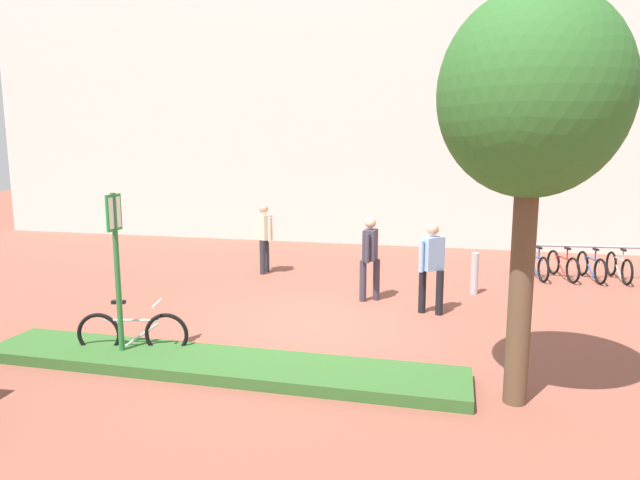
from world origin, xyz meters
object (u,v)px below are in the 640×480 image
at_px(bollard_steel, 475,273).
at_px(person_casual_tan, 432,263).
at_px(bike_at_sign, 133,333).
at_px(person_suited_dark, 370,253).
at_px(parking_sign_post, 116,253).
at_px(bike_rack_cluster, 591,265).
at_px(person_shirt_blue, 264,234).
at_px(tree_sidewalk, 532,98).

distance_m(bollard_steel, person_casual_tan, 1.96).
height_order(bike_at_sign, person_suited_dark, person_suited_dark).
xyz_separation_m(parking_sign_post, bike_rack_cluster, (7.87, 7.21, -1.27)).
bearing_deg(bike_rack_cluster, person_suited_dark, -147.41).
bearing_deg(person_shirt_blue, bollard_steel, -10.05).
relative_size(tree_sidewalk, parking_sign_post, 1.97).
distance_m(bike_at_sign, bollard_steel, 7.09).
height_order(tree_sidewalk, person_shirt_blue, tree_sidewalk).
relative_size(parking_sign_post, bollard_steel, 2.75).
distance_m(tree_sidewalk, person_suited_dark, 5.54).
height_order(tree_sidewalk, person_casual_tan, tree_sidewalk).
bearing_deg(person_casual_tan, bollard_steel, 63.53).
relative_size(tree_sidewalk, person_suited_dark, 2.83).
distance_m(bike_rack_cluster, bollard_steel, 3.41).
xyz_separation_m(person_suited_dark, person_shirt_blue, (-2.95, 1.94, 0.00)).
distance_m(parking_sign_post, bollard_steel, 7.38).
height_order(parking_sign_post, person_suited_dark, parking_sign_post).
xyz_separation_m(bollard_steel, person_shirt_blue, (-5.04, 0.89, 0.53)).
relative_size(tree_sidewalk, bike_rack_cluster, 1.52).
distance_m(tree_sidewalk, bollard_steel, 6.15).
height_order(tree_sidewalk, person_suited_dark, tree_sidewalk).
height_order(person_casual_tan, person_suited_dark, same).
distance_m(bike_rack_cluster, person_casual_tan, 5.20).
bearing_deg(person_shirt_blue, parking_sign_post, -90.88).
xyz_separation_m(bike_at_sign, bike_rack_cluster, (7.81, 6.99, -0.00)).
bearing_deg(bollard_steel, bike_rack_cluster, 36.82).
height_order(parking_sign_post, bike_rack_cluster, parking_sign_post).
xyz_separation_m(person_casual_tan, person_shirt_blue, (-4.21, 2.58, 0.00)).
relative_size(bike_rack_cluster, bollard_steel, 3.55).
relative_size(person_casual_tan, person_shirt_blue, 1.00).
bearing_deg(bike_at_sign, parking_sign_post, -102.91).
height_order(bike_at_sign, bike_rack_cluster, bike_at_sign).
height_order(bollard_steel, person_suited_dark, person_suited_dark).
bearing_deg(bike_rack_cluster, bike_at_sign, -138.21).
bearing_deg(bike_rack_cluster, person_shirt_blue, -171.60).
bearing_deg(bike_at_sign, person_shirt_blue, 89.58).
distance_m(bollard_steel, person_shirt_blue, 5.15).
bearing_deg(bollard_steel, tree_sidewalk, -86.19).
bearing_deg(person_shirt_blue, tree_sidewalk, -48.67).
bearing_deg(tree_sidewalk, bike_at_sign, 176.89).
distance_m(person_suited_dark, person_shirt_blue, 3.53).
xyz_separation_m(bike_at_sign, person_shirt_blue, (0.04, 5.84, 0.63)).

